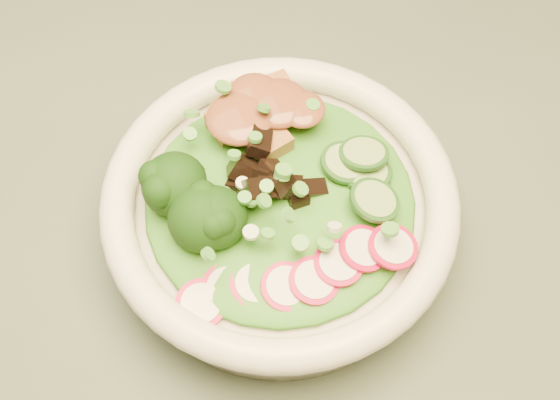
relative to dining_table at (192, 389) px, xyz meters
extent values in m
cylinder|color=black|center=(0.55, 0.35, -0.28)|extent=(0.06, 0.06, 0.72)
cube|color=#485748|center=(0.00, 0.00, 0.10)|extent=(1.20, 0.80, 0.03)
cylinder|color=white|center=(0.09, 0.06, 0.14)|extent=(0.21, 0.21, 0.05)
torus|color=white|center=(0.09, 0.06, 0.17)|extent=(0.24, 0.24, 0.02)
ellipsoid|color=#2B6A16|center=(0.09, 0.06, 0.17)|extent=(0.18, 0.18, 0.02)
ellipsoid|color=brown|center=(0.09, 0.11, 0.19)|extent=(0.06, 0.05, 0.01)
camera|label=1|loc=(0.02, -0.20, 0.62)|focal=50.00mm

